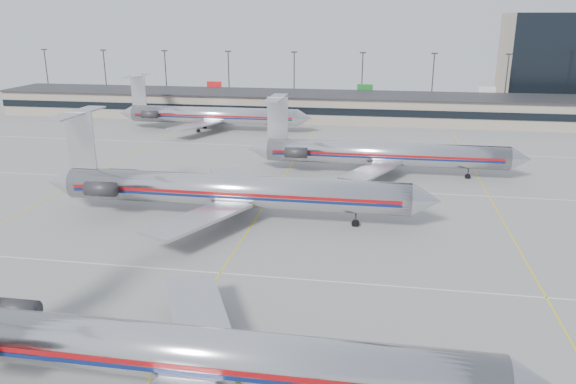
# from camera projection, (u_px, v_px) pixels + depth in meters

# --- Properties ---
(ground) EXTENTS (260.00, 260.00, 0.00)m
(ground) POSITION_uv_depth(u_px,v_px,m) (186.00, 326.00, 45.22)
(ground) COLOR gray
(ground) RESTS_ON ground
(apron_markings) EXTENTS (160.00, 0.15, 0.02)m
(apron_markings) POSITION_uv_depth(u_px,v_px,m) (220.00, 273.00, 54.62)
(apron_markings) COLOR silver
(apron_markings) RESTS_ON ground
(terminal) EXTENTS (162.00, 17.00, 6.25)m
(terminal) POSITION_uv_depth(u_px,v_px,m) (321.00, 106.00, 136.48)
(terminal) COLOR gray
(terminal) RESTS_ON ground
(light_mast_row) EXTENTS (163.60, 0.40, 15.28)m
(light_mast_row) POSITION_uv_depth(u_px,v_px,m) (328.00, 78.00, 148.07)
(light_mast_row) COLOR #38383D
(light_mast_row) RESTS_ON ground
(distant_building) EXTENTS (30.00, 20.00, 25.00)m
(distant_building) POSITION_uv_depth(u_px,v_px,m) (562.00, 61.00, 152.04)
(distant_building) COLOR tan
(distant_building) RESTS_ON ground
(jet_foreground) EXTENTS (44.72, 26.33, 11.71)m
(jet_foreground) POSITION_uv_depth(u_px,v_px,m) (179.00, 352.00, 35.83)
(jet_foreground) COLOR silver
(jet_foreground) RESTS_ON ground
(jet_second_row) EXTENTS (49.35, 29.06, 12.92)m
(jet_second_row) POSITION_uv_depth(u_px,v_px,m) (226.00, 190.00, 68.25)
(jet_second_row) COLOR silver
(jet_second_row) RESTS_ON ground
(jet_third_row) EXTENTS (43.84, 26.97, 11.99)m
(jet_third_row) POSITION_uv_depth(u_px,v_px,m) (379.00, 153.00, 87.80)
(jet_third_row) COLOR silver
(jet_third_row) RESTS_ON ground
(jet_back_row) EXTENTS (43.56, 26.80, 11.91)m
(jet_back_row) POSITION_uv_depth(u_px,v_px,m) (210.00, 115.00, 122.28)
(jet_back_row) COLOR silver
(jet_back_row) RESTS_ON ground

